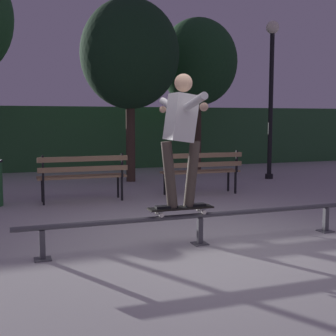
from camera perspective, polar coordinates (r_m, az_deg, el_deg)
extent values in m
plane|color=#ADAAA8|center=(5.63, 3.78, -9.37)|extent=(90.00, 90.00, 0.00)
cube|color=#2D5B33|center=(14.15, -10.78, 3.77)|extent=(24.00, 1.20, 1.87)
cylinder|color=#47474C|center=(5.49, 4.05, -5.97)|extent=(4.33, 0.06, 0.06)
cube|color=#47474C|center=(5.11, -15.52, -9.33)|extent=(0.06, 0.06, 0.32)
cube|color=#47474C|center=(5.15, -15.47, -10.99)|extent=(0.18, 0.18, 0.01)
cube|color=#47474C|center=(5.54, 4.03, -7.91)|extent=(0.06, 0.06, 0.32)
cube|color=#47474C|center=(5.58, 4.02, -9.46)|extent=(0.18, 0.18, 0.01)
cube|color=#47474C|center=(6.48, 19.22, -6.16)|extent=(0.06, 0.06, 0.32)
cube|color=#47474C|center=(6.51, 19.17, -7.50)|extent=(0.18, 0.18, 0.01)
cube|color=black|center=(5.38, 1.60, -5.04)|extent=(0.78, 0.21, 0.02)
cube|color=black|center=(5.37, 1.60, -4.93)|extent=(0.77, 0.20, 0.00)
cube|color=#9E9EA3|center=(5.48, 4.20, -5.03)|extent=(0.05, 0.17, 0.02)
cube|color=#9E9EA3|center=(5.29, -1.10, -5.41)|extent=(0.05, 0.17, 0.02)
cylinder|color=beige|center=(5.41, 4.54, -5.55)|extent=(0.05, 0.03, 0.05)
cylinder|color=beige|center=(5.56, 3.87, -5.24)|extent=(0.05, 0.03, 0.05)
cylinder|color=beige|center=(5.23, -0.83, -5.96)|extent=(0.05, 0.03, 0.05)
cylinder|color=beige|center=(5.38, -1.36, -5.62)|extent=(0.05, 0.03, 0.05)
cube|color=black|center=(5.44, 3.38, -4.66)|extent=(0.26, 0.10, 0.03)
cube|color=black|center=(5.31, -0.22, -4.91)|extent=(0.26, 0.10, 0.03)
cylinder|color=#473D33|center=(5.36, 3.01, -0.75)|extent=(0.21, 0.13, 0.79)
cylinder|color=#473D33|center=(5.27, 0.19, -0.87)|extent=(0.21, 0.13, 0.79)
cube|color=silver|center=(5.27, 1.63, 6.32)|extent=(0.34, 0.36, 0.57)
cylinder|color=silver|center=(4.92, 3.22, 8.19)|extent=(0.09, 0.60, 0.21)
cylinder|color=silver|center=(5.63, 0.25, 7.95)|extent=(0.09, 0.60, 0.21)
sphere|color=tan|center=(4.66, 4.54, 7.67)|extent=(0.09, 0.09, 0.09)
sphere|color=tan|center=(5.90, -0.66, 7.38)|extent=(0.09, 0.09, 0.09)
sphere|color=tan|center=(5.30, 1.96, 10.65)|extent=(0.21, 0.21, 0.21)
cube|color=black|center=(8.75, -6.31, -2.30)|extent=(0.04, 0.04, 0.44)
cube|color=black|center=(8.45, -5.82, -2.61)|extent=(0.04, 0.04, 0.44)
cube|color=black|center=(8.35, -5.79, 0.34)|extent=(0.04, 0.04, 0.44)
cube|color=black|center=(8.56, -15.55, -2.69)|extent=(0.04, 0.04, 0.44)
cube|color=black|center=(8.24, -15.40, -3.02)|extent=(0.04, 0.04, 0.44)
cube|color=black|center=(8.14, -15.47, -0.01)|extent=(0.04, 0.04, 0.44)
cube|color=#937551|center=(8.58, -10.88, -0.95)|extent=(1.60, 0.10, 0.04)
cube|color=#937551|center=(8.44, -10.75, -1.06)|extent=(1.60, 0.10, 0.04)
cube|color=#937551|center=(8.30, -10.60, -1.18)|extent=(1.60, 0.10, 0.04)
cube|color=#937551|center=(8.21, -10.55, -0.12)|extent=(1.60, 0.04, 0.09)
cube|color=#937551|center=(8.19, -10.58, 1.13)|extent=(1.60, 0.04, 0.09)
cube|color=black|center=(9.57, 7.58, -1.60)|extent=(0.04, 0.04, 0.44)
cube|color=black|center=(9.28, 8.47, -1.85)|extent=(0.04, 0.04, 0.44)
cube|color=black|center=(9.20, 8.63, 0.84)|extent=(0.04, 0.04, 0.44)
cube|color=black|center=(9.02, -0.43, -2.01)|extent=(0.04, 0.04, 0.44)
cube|color=black|center=(8.72, 0.25, -2.29)|extent=(0.04, 0.04, 0.44)
cube|color=black|center=(8.63, 0.34, 0.56)|extent=(0.04, 0.04, 0.44)
cube|color=#937551|center=(9.22, 3.75, -0.35)|extent=(1.60, 0.10, 0.04)
cube|color=#937551|center=(9.10, 4.10, -0.45)|extent=(1.60, 0.10, 0.04)
cube|color=#937551|center=(8.97, 4.45, -0.55)|extent=(1.60, 0.10, 0.04)
cube|color=#937551|center=(8.89, 4.64, 0.44)|extent=(1.60, 0.04, 0.09)
cube|color=#937551|center=(8.87, 4.65, 1.60)|extent=(1.60, 0.04, 0.09)
cylinder|color=#3D2D23|center=(13.14, 3.72, 4.33)|extent=(0.22, 0.22, 2.16)
ellipsoid|color=#193D1E|center=(13.23, 3.78, 13.15)|extent=(2.23, 2.23, 2.46)
cylinder|color=#3D2D23|center=(10.95, -4.73, 3.61)|extent=(0.22, 0.22, 2.04)
ellipsoid|color=black|center=(11.05, -4.83, 14.09)|extent=(2.34, 2.34, 2.57)
cylinder|color=black|center=(11.69, 12.79, 7.48)|extent=(0.11, 0.11, 3.60)
sphere|color=#F2EACC|center=(11.90, 13.02, 16.86)|extent=(0.32, 0.32, 0.32)
cylinder|color=black|center=(11.78, 12.59, -1.01)|extent=(0.20, 0.20, 0.12)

